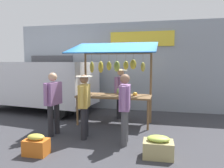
{
  "coord_description": "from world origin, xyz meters",
  "views": [
    {
      "loc": [
        -1.45,
        6.39,
        1.87
      ],
      "look_at": [
        0.0,
        0.3,
        1.25
      ],
      "focal_mm": 35.18,
      "sensor_mm": 36.0,
      "label": 1
    }
  ],
  "objects_px": {
    "market_stall": "(115,73)",
    "shopper_in_striped_shirt": "(125,104)",
    "produce_crate_near": "(158,147)",
    "produce_crate_side": "(36,145)",
    "shopper_in_grey_tee": "(84,101)",
    "parked_van": "(34,82)",
    "vendor_with_sunhat": "(121,89)",
    "shopper_with_ponytail": "(53,99)"
  },
  "relations": [
    {
      "from": "shopper_in_striped_shirt",
      "to": "shopper_with_ponytail",
      "type": "bearing_deg",
      "value": 80.24
    },
    {
      "from": "market_stall",
      "to": "parked_van",
      "type": "height_order",
      "value": "market_stall"
    },
    {
      "from": "vendor_with_sunhat",
      "to": "shopper_in_striped_shirt",
      "type": "distance_m",
      "value": 2.37
    },
    {
      "from": "market_stall",
      "to": "vendor_with_sunhat",
      "type": "height_order",
      "value": "market_stall"
    },
    {
      "from": "shopper_with_ponytail",
      "to": "produce_crate_near",
      "type": "distance_m",
      "value": 2.86
    },
    {
      "from": "shopper_in_striped_shirt",
      "to": "produce_crate_near",
      "type": "xyz_separation_m",
      "value": [
        -0.77,
        0.57,
        -0.72
      ]
    },
    {
      "from": "market_stall",
      "to": "parked_van",
      "type": "xyz_separation_m",
      "value": [
        3.44,
        -1.08,
        -0.44
      ]
    },
    {
      "from": "vendor_with_sunhat",
      "to": "produce_crate_near",
      "type": "xyz_separation_m",
      "value": [
        -1.32,
        2.87,
        -0.77
      ]
    },
    {
      "from": "market_stall",
      "to": "shopper_with_ponytail",
      "type": "bearing_deg",
      "value": 47.86
    },
    {
      "from": "produce_crate_side",
      "to": "parked_van",
      "type": "bearing_deg",
      "value": -56.97
    },
    {
      "from": "shopper_in_striped_shirt",
      "to": "market_stall",
      "type": "bearing_deg",
      "value": 16.45
    },
    {
      "from": "shopper_in_striped_shirt",
      "to": "shopper_in_grey_tee",
      "type": "relative_size",
      "value": 1.02
    },
    {
      "from": "shopper_in_striped_shirt",
      "to": "produce_crate_side",
      "type": "xyz_separation_m",
      "value": [
        1.64,
        1.01,
        -0.73
      ]
    },
    {
      "from": "produce_crate_near",
      "to": "produce_crate_side",
      "type": "xyz_separation_m",
      "value": [
        2.41,
        0.45,
        -0.01
      ]
    },
    {
      "from": "market_stall",
      "to": "shopper_with_ponytail",
      "type": "distance_m",
      "value": 2.02
    },
    {
      "from": "shopper_in_grey_tee",
      "to": "shopper_with_ponytail",
      "type": "bearing_deg",
      "value": 78.95
    },
    {
      "from": "shopper_in_striped_shirt",
      "to": "shopper_in_grey_tee",
      "type": "bearing_deg",
      "value": 77.16
    },
    {
      "from": "shopper_in_striped_shirt",
      "to": "parked_van",
      "type": "bearing_deg",
      "value": 52.41
    },
    {
      "from": "shopper_in_striped_shirt",
      "to": "vendor_with_sunhat",
      "type": "bearing_deg",
      "value": 9.56
    },
    {
      "from": "vendor_with_sunhat",
      "to": "shopper_in_striped_shirt",
      "type": "xyz_separation_m",
      "value": [
        -0.55,
        2.31,
        -0.05
      ]
    },
    {
      "from": "market_stall",
      "to": "shopper_in_striped_shirt",
      "type": "xyz_separation_m",
      "value": [
        -0.6,
        1.61,
        -0.63
      ]
    },
    {
      "from": "shopper_with_ponytail",
      "to": "parked_van",
      "type": "height_order",
      "value": "parked_van"
    },
    {
      "from": "shopper_in_striped_shirt",
      "to": "produce_crate_near",
      "type": "height_order",
      "value": "shopper_in_striped_shirt"
    },
    {
      "from": "shopper_in_grey_tee",
      "to": "produce_crate_near",
      "type": "xyz_separation_m",
      "value": [
        -1.8,
        0.73,
        -0.72
      ]
    },
    {
      "from": "market_stall",
      "to": "shopper_in_striped_shirt",
      "type": "height_order",
      "value": "market_stall"
    },
    {
      "from": "produce_crate_near",
      "to": "produce_crate_side",
      "type": "bearing_deg",
      "value": 10.51
    },
    {
      "from": "market_stall",
      "to": "shopper_in_grey_tee",
      "type": "height_order",
      "value": "market_stall"
    },
    {
      "from": "shopper_in_striped_shirt",
      "to": "shopper_with_ponytail",
      "type": "distance_m",
      "value": 1.9
    },
    {
      "from": "vendor_with_sunhat",
      "to": "shopper_in_striped_shirt",
      "type": "height_order",
      "value": "vendor_with_sunhat"
    },
    {
      "from": "produce_crate_near",
      "to": "parked_van",
      "type": "bearing_deg",
      "value": -34.1
    },
    {
      "from": "shopper_in_grey_tee",
      "to": "produce_crate_side",
      "type": "xyz_separation_m",
      "value": [
        0.6,
        1.18,
        -0.72
      ]
    },
    {
      "from": "shopper_in_striped_shirt",
      "to": "shopper_in_grey_tee",
      "type": "xyz_separation_m",
      "value": [
        1.04,
        -0.16,
        -0.01
      ]
    },
    {
      "from": "shopper_in_grey_tee",
      "to": "produce_crate_near",
      "type": "height_order",
      "value": "shopper_in_grey_tee"
    },
    {
      "from": "shopper_with_ponytail",
      "to": "shopper_in_striped_shirt",
      "type": "bearing_deg",
      "value": -87.91
    },
    {
      "from": "shopper_in_grey_tee",
      "to": "produce_crate_near",
      "type": "relative_size",
      "value": 2.62
    },
    {
      "from": "market_stall",
      "to": "produce_crate_near",
      "type": "xyz_separation_m",
      "value": [
        -1.37,
        2.18,
        -1.36
      ]
    },
    {
      "from": "vendor_with_sunhat",
      "to": "shopper_in_striped_shirt",
      "type": "bearing_deg",
      "value": 27.83
    },
    {
      "from": "market_stall",
      "to": "vendor_with_sunhat",
      "type": "xyz_separation_m",
      "value": [
        -0.05,
        -0.69,
        -0.58
      ]
    },
    {
      "from": "vendor_with_sunhat",
      "to": "shopper_with_ponytail",
      "type": "height_order",
      "value": "vendor_with_sunhat"
    },
    {
      "from": "vendor_with_sunhat",
      "to": "produce_crate_near",
      "type": "distance_m",
      "value": 3.26
    },
    {
      "from": "parked_van",
      "to": "produce_crate_near",
      "type": "height_order",
      "value": "parked_van"
    },
    {
      "from": "vendor_with_sunhat",
      "to": "shopper_with_ponytail",
      "type": "xyz_separation_m",
      "value": [
        1.33,
        2.11,
        -0.05
      ]
    }
  ]
}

